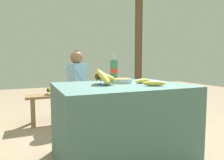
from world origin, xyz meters
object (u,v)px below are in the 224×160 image
(wooden_bench, at_px, (75,98))
(banana_bunch_green, at_px, (51,90))
(water_bottle, at_px, (114,70))
(support_post_far, at_px, (139,42))
(loose_banana_front, at_px, (154,83))
(serving_bowl, at_px, (122,80))
(loose_banana_side, at_px, (142,81))
(seated_vendor, at_px, (74,80))
(banana_bunch_ripe, at_px, (102,76))

(wooden_bench, bearing_deg, banana_bunch_green, 178.96)
(water_bottle, height_order, support_post_far, support_post_far)
(loose_banana_front, height_order, wooden_bench, loose_banana_front)
(serving_bowl, bearing_deg, water_bottle, 97.82)
(loose_banana_side, bearing_deg, water_bottle, 125.30)
(wooden_bench, height_order, seated_vendor, seated_vendor)
(serving_bowl, relative_size, support_post_far, 0.07)
(banana_bunch_green, relative_size, support_post_far, 0.11)
(seated_vendor, height_order, support_post_far, support_post_far)
(serving_bowl, distance_m, support_post_far, 2.09)
(wooden_bench, bearing_deg, serving_bowl, -82.06)
(water_bottle, bearing_deg, seated_vendor, 98.96)
(banana_bunch_ripe, distance_m, banana_bunch_green, 1.49)
(seated_vendor, relative_size, support_post_far, 0.42)
(support_post_far, bearing_deg, serving_bowl, -124.97)
(seated_vendor, bearing_deg, loose_banana_front, 90.90)
(wooden_bench, height_order, support_post_far, support_post_far)
(loose_banana_front, xyz_separation_m, seated_vendor, (-0.34, 1.65, -0.10))
(banana_bunch_ripe, distance_m, water_bottle, 0.31)
(banana_bunch_green, bearing_deg, serving_bowl, -67.70)
(loose_banana_side, relative_size, banana_bunch_green, 0.63)
(serving_bowl, height_order, banana_bunch_green, serving_bowl)
(loose_banana_front, xyz_separation_m, support_post_far, (1.01, 1.99, 0.58))
(loose_banana_side, height_order, banana_bunch_green, loose_banana_side)
(water_bottle, height_order, seated_vendor, seated_vendor)
(water_bottle, bearing_deg, banana_bunch_ripe, -133.52)
(water_bottle, xyz_separation_m, loose_banana_side, (0.19, -0.27, -0.10))
(loose_banana_side, xyz_separation_m, support_post_far, (0.98, 1.75, 0.58))
(loose_banana_front, height_order, seated_vendor, seated_vendor)
(loose_banana_front, relative_size, banana_bunch_green, 0.63)
(loose_banana_front, distance_m, wooden_bench, 1.77)
(banana_bunch_ripe, xyz_separation_m, serving_bowl, (0.24, 0.06, -0.05))
(seated_vendor, bearing_deg, banana_bunch_ripe, 77.90)
(loose_banana_front, relative_size, wooden_bench, 0.13)
(banana_bunch_ripe, bearing_deg, loose_banana_front, -36.90)
(seated_vendor, bearing_deg, serving_bowl, 88.05)
(banana_bunch_ripe, relative_size, support_post_far, 0.12)
(water_bottle, xyz_separation_m, wooden_bench, (-0.17, 1.19, -0.48))
(banana_bunch_ripe, relative_size, wooden_bench, 0.22)
(banana_bunch_ripe, height_order, loose_banana_front, banana_bunch_ripe)
(serving_bowl, height_order, support_post_far, support_post_far)
(serving_bowl, distance_m, banana_bunch_green, 1.49)
(loose_banana_side, distance_m, support_post_far, 2.09)
(loose_banana_front, relative_size, loose_banana_side, 1.01)
(wooden_bench, bearing_deg, water_bottle, -82.04)
(loose_banana_side, relative_size, seated_vendor, 0.17)
(serving_bowl, height_order, loose_banana_side, serving_bowl)
(banana_bunch_ripe, height_order, seated_vendor, seated_vendor)
(seated_vendor, bearing_deg, loose_banana_side, 93.91)
(water_bottle, xyz_separation_m, seated_vendor, (-0.18, 1.15, -0.20))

